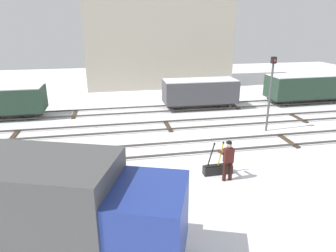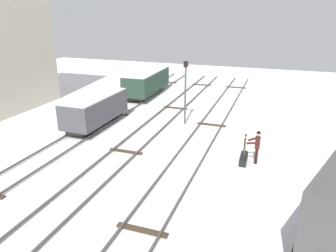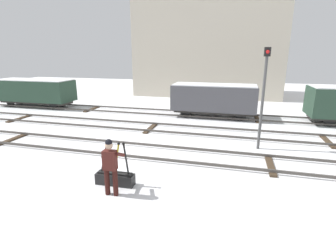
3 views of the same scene
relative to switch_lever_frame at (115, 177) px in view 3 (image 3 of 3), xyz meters
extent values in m
plane|color=white|center=(-0.91, 2.73, -0.25)|extent=(60.00, 60.00, 0.00)
cube|color=#4C4742|center=(-0.91, 2.01, -0.12)|extent=(44.00, 0.07, 0.10)
cube|color=#4C4742|center=(-0.91, 3.45, -0.12)|extent=(44.00, 0.07, 0.10)
cube|color=#423323|center=(-6.78, 2.73, -0.21)|extent=(0.24, 1.94, 0.08)
cube|color=#423323|center=(4.96, 2.73, -0.21)|extent=(0.24, 1.94, 0.08)
cube|color=#4C4742|center=(-0.91, 5.56, -0.12)|extent=(44.00, 0.07, 0.10)
cube|color=#4C4742|center=(-0.91, 7.00, -0.12)|extent=(44.00, 0.07, 0.10)
cube|color=#423323|center=(-9.71, 6.28, -0.21)|extent=(0.24, 1.94, 0.08)
cube|color=#423323|center=(-0.91, 6.28, -0.21)|extent=(0.24, 1.94, 0.08)
cube|color=#423323|center=(7.89, 6.28, -0.21)|extent=(0.24, 1.94, 0.08)
cube|color=#4C4742|center=(-0.91, 9.28, -0.12)|extent=(44.00, 0.07, 0.10)
cube|color=#4C4742|center=(-0.91, 10.72, -0.12)|extent=(44.00, 0.07, 0.10)
cube|color=#423323|center=(-6.78, 10.00, -0.21)|extent=(0.24, 1.94, 0.08)
cube|color=#423323|center=(4.96, 10.00, -0.21)|extent=(0.24, 1.94, 0.08)
cube|color=black|center=(0.00, 0.00, -0.07)|extent=(1.25, 0.39, 0.36)
cube|color=black|center=(0.00, 0.00, 0.14)|extent=(1.12, 0.23, 0.06)
cylinder|color=black|center=(-0.34, -0.01, 0.62)|extent=(0.32, 0.06, 1.03)
sphere|color=black|center=(-0.21, -0.01, 1.13)|extent=(0.09, 0.09, 0.09)
cylinder|color=yellow|center=(0.09, 0.00, 0.63)|extent=(0.24, 0.06, 1.04)
sphere|color=black|center=(0.18, 0.00, 1.15)|extent=(0.09, 0.09, 0.09)
cylinder|color=black|center=(0.40, 0.01, 0.64)|extent=(0.18, 0.06, 1.05)
sphere|color=black|center=(0.34, 0.01, 1.16)|extent=(0.09, 0.09, 0.09)
cylinder|color=#351511|center=(0.05, -0.61, 0.16)|extent=(0.15, 0.15, 0.82)
cylinder|color=#351511|center=(0.31, -0.61, 0.16)|extent=(0.15, 0.15, 0.82)
cube|color=#4C1E19|center=(0.18, -0.61, 0.86)|extent=(0.39, 0.25, 0.58)
sphere|color=tan|center=(0.18, -0.61, 1.30)|extent=(0.22, 0.22, 0.22)
sphere|color=black|center=(0.18, -0.61, 1.39)|extent=(0.20, 0.20, 0.20)
cylinder|color=#4C1E19|center=(-0.04, -0.35, 0.88)|extent=(0.12, 0.56, 0.21)
cylinder|color=#4C1E19|center=(0.38, -0.36, 0.95)|extent=(0.12, 0.54, 0.33)
cylinder|color=#4C4C4C|center=(4.64, 4.54, 1.71)|extent=(0.12, 0.12, 3.92)
cube|color=black|center=(4.64, 4.54, 3.86)|extent=(0.24, 0.24, 0.36)
sphere|color=red|center=(4.64, 4.41, 3.86)|extent=(0.14, 0.14, 0.14)
cube|color=beige|center=(0.63, 20.11, 6.09)|extent=(13.75, 6.41, 12.67)
cube|color=#2D2B28|center=(2.19, 10.00, 0.15)|extent=(5.07, 1.26, 0.20)
cube|color=#4C4C51|center=(2.19, 10.00, 1.04)|extent=(5.35, 2.07, 1.58)
cube|color=white|center=(2.19, 10.00, 1.86)|extent=(5.24, 1.99, 0.06)
cylinder|color=black|center=(0.45, 9.47, 0.10)|extent=(0.70, 0.11, 0.70)
cylinder|color=black|center=(0.46, 10.58, 0.10)|extent=(0.70, 0.11, 0.70)
cylinder|color=black|center=(3.91, 9.43, 0.10)|extent=(0.70, 0.11, 0.70)
cylinder|color=black|center=(3.92, 10.54, 0.10)|extent=(0.70, 0.11, 0.70)
cube|color=#2D2B28|center=(-11.59, 10.00, 0.15)|extent=(5.74, 1.22, 0.20)
cube|color=#284233|center=(-11.59, 10.00, 1.03)|extent=(6.05, 2.04, 1.56)
cube|color=white|center=(-11.59, 10.00, 1.84)|extent=(5.93, 1.96, 0.06)
cylinder|color=black|center=(-13.56, 9.44, 0.10)|extent=(0.70, 0.10, 0.70)
cylinder|color=black|center=(-13.56, 10.56, 0.10)|extent=(0.70, 0.10, 0.70)
cylinder|color=black|center=(-9.63, 9.44, 0.10)|extent=(0.70, 0.10, 0.70)
cylinder|color=black|center=(-9.63, 10.56, 0.10)|extent=(0.70, 0.10, 0.70)
cylinder|color=black|center=(8.86, 9.37, 0.10)|extent=(0.70, 0.11, 0.70)
cylinder|color=black|center=(8.84, 10.55, 0.10)|extent=(0.70, 0.11, 0.70)
camera|label=1|loc=(-4.26, -10.87, 5.85)|focal=32.44mm
camera|label=2|loc=(-15.38, -1.27, 7.20)|focal=34.25mm
camera|label=3|loc=(3.51, -6.79, 3.79)|focal=27.61mm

